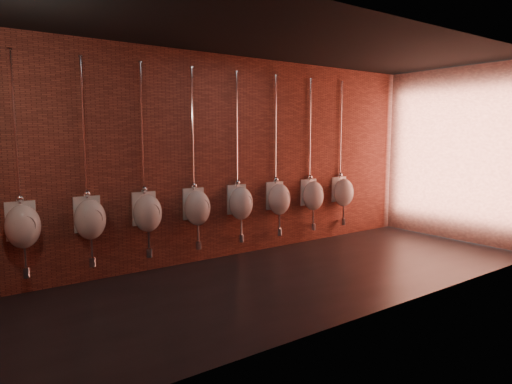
% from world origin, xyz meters
% --- Properties ---
extents(ground, '(8.50, 8.50, 0.00)m').
position_xyz_m(ground, '(0.00, 0.00, 0.00)').
color(ground, black).
rests_on(ground, ground).
extents(room_shell, '(8.54, 3.04, 3.22)m').
position_xyz_m(room_shell, '(0.00, 0.00, 2.01)').
color(room_shell, black).
rests_on(room_shell, ground).
extents(urinal_0, '(0.42, 0.37, 2.72)m').
position_xyz_m(urinal_0, '(-2.86, 1.36, 0.88)').
color(urinal_0, white).
rests_on(urinal_0, ground).
extents(urinal_1, '(0.42, 0.37, 2.72)m').
position_xyz_m(urinal_1, '(-2.06, 1.36, 0.88)').
color(urinal_1, white).
rests_on(urinal_1, ground).
extents(urinal_2, '(0.42, 0.37, 2.72)m').
position_xyz_m(urinal_2, '(-1.27, 1.36, 0.88)').
color(urinal_2, white).
rests_on(urinal_2, ground).
extents(urinal_3, '(0.42, 0.37, 2.72)m').
position_xyz_m(urinal_3, '(-0.48, 1.36, 0.88)').
color(urinal_3, white).
rests_on(urinal_3, ground).
extents(urinal_4, '(0.42, 0.37, 2.72)m').
position_xyz_m(urinal_4, '(0.31, 1.36, 0.88)').
color(urinal_4, white).
rests_on(urinal_4, ground).
extents(urinal_5, '(0.42, 0.37, 2.72)m').
position_xyz_m(urinal_5, '(1.10, 1.36, 0.88)').
color(urinal_5, white).
rests_on(urinal_5, ground).
extents(urinal_6, '(0.42, 0.37, 2.72)m').
position_xyz_m(urinal_6, '(1.90, 1.36, 0.88)').
color(urinal_6, white).
rests_on(urinal_6, ground).
extents(urinal_7, '(0.42, 0.37, 2.72)m').
position_xyz_m(urinal_7, '(2.69, 1.36, 0.88)').
color(urinal_7, white).
rests_on(urinal_7, ground).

